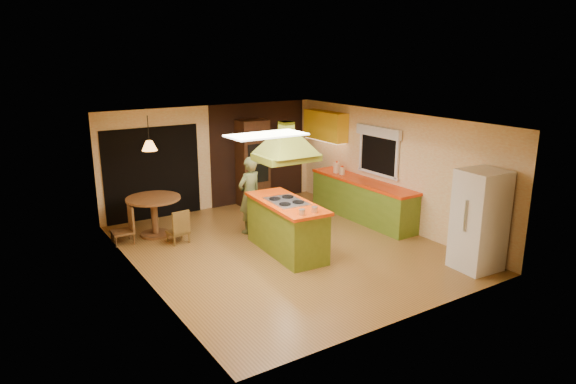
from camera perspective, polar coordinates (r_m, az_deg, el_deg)
ground at (r=10.09m, az=-0.30°, el=-6.26°), size 6.50×6.50×0.00m
room_walls at (r=9.70m, az=-0.31°, el=0.62°), size 5.50×6.50×6.50m
ceiling_plane at (r=9.46m, az=-0.32°, el=7.97°), size 6.50×6.50×0.00m
brick_panel at (r=13.03m, az=-3.30°, el=4.42°), size 2.64×0.03×2.50m
nook_opening at (r=11.99m, az=-14.80°, el=1.99°), size 2.20×0.03×2.10m
right_counter at (r=11.79m, az=8.21°, el=-0.82°), size 0.62×3.05×0.92m
upper_cabinets at (r=12.78m, az=4.16°, el=7.37°), size 0.34×1.40×0.70m
window_right at (r=11.52m, az=10.04°, el=5.40°), size 0.12×1.35×1.06m
fluor_panel at (r=7.88m, az=-2.41°, el=6.35°), size 1.20×0.60×0.03m
kitchen_island at (r=9.75m, az=-0.18°, el=-3.86°), size 0.94×2.06×1.02m
range_hood at (r=9.32m, az=-0.19°, el=6.30°), size 1.08×0.79×0.80m
man at (r=10.75m, az=-4.30°, el=-0.35°), size 0.68×0.53×1.63m
refrigerator at (r=9.49m, az=20.51°, el=-2.96°), size 0.78×0.74×1.78m
wall_oven at (r=12.67m, az=-3.97°, el=3.23°), size 0.72×0.62×2.13m
dining_table at (r=10.95m, az=-14.67°, el=-1.79°), size 1.11×1.11×0.83m
chair_left at (r=10.74m, az=-17.97°, el=-3.53°), size 0.43×0.43×0.76m
chair_near at (r=10.51m, az=-12.17°, el=-3.70°), size 0.42×0.42×0.70m
pendant_lamp at (r=10.65m, az=-15.15°, el=5.00°), size 0.35×0.35×0.20m
canister_large at (r=12.28m, az=5.43°, el=2.71°), size 0.22×0.22×0.24m
canister_medium at (r=12.12m, az=6.07°, el=2.34°), size 0.13×0.13×0.17m
canister_small at (r=12.15m, az=5.95°, el=2.34°), size 0.14×0.14×0.16m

